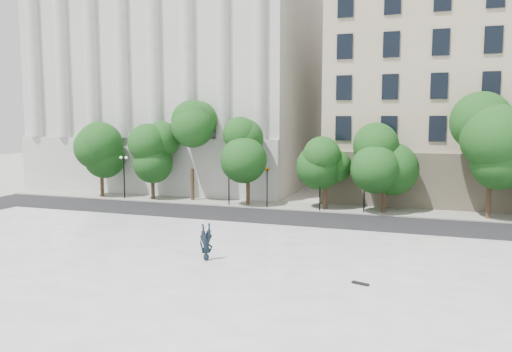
# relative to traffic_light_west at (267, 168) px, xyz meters

# --- Properties ---
(ground) EXTENTS (160.00, 160.00, 0.00)m
(ground) POSITION_rel_traffic_light_west_xyz_m (2.05, -22.30, -3.63)
(ground) COLOR beige
(ground) RESTS_ON ground
(plaza) EXTENTS (44.00, 22.00, 0.45)m
(plaza) POSITION_rel_traffic_light_west_xyz_m (2.05, -19.30, -3.40)
(plaza) COLOR white
(plaza) RESTS_ON ground
(street) EXTENTS (60.00, 8.00, 0.02)m
(street) POSITION_rel_traffic_light_west_xyz_m (2.05, -4.30, -3.62)
(street) COLOR black
(street) RESTS_ON ground
(far_sidewalk) EXTENTS (60.00, 4.00, 0.12)m
(far_sidewalk) POSITION_rel_traffic_light_west_xyz_m (2.05, 1.70, -3.57)
(far_sidewalk) COLOR #A19F95
(far_sidewalk) RESTS_ON ground
(building_west) EXTENTS (31.50, 27.65, 25.60)m
(building_west) POSITION_rel_traffic_light_west_xyz_m (-14.95, 16.27, 9.26)
(building_west) COLOR silver
(building_west) RESTS_ON ground
(traffic_light_west) EXTENTS (0.59, 1.62, 4.14)m
(traffic_light_west) POSITION_rel_traffic_light_west_xyz_m (0.00, 0.00, 0.00)
(traffic_light_west) COLOR black
(traffic_light_west) RESTS_ON ground
(traffic_light_east) EXTENTS (0.85, 1.71, 4.18)m
(traffic_light_east) POSITION_rel_traffic_light_west_xyz_m (4.72, 0.00, 0.04)
(traffic_light_east) COLOR black
(traffic_light_east) RESTS_ON ground
(person_lying) EXTENTS (1.88, 1.91, 0.54)m
(person_lying) POSITION_rel_traffic_light_west_xyz_m (2.25, -18.07, -2.91)
(person_lying) COLOR black
(person_lying) RESTS_ON plaza
(skateboard) EXTENTS (0.83, 0.46, 0.08)m
(skateboard) POSITION_rel_traffic_light_west_xyz_m (10.49, -19.43, -3.14)
(skateboard) COLOR black
(skateboard) RESTS_ON plaza
(street_trees) EXTENTS (43.99, 5.43, 8.01)m
(street_trees) POSITION_rel_traffic_light_west_xyz_m (2.01, 1.12, 1.33)
(street_trees) COLOR #382619
(street_trees) RESTS_ON ground
(lamp_posts) EXTENTS (36.42, 0.28, 4.46)m
(lamp_posts) POSITION_rel_traffic_light_west_xyz_m (2.58, 0.30, -0.72)
(lamp_posts) COLOR black
(lamp_posts) RESTS_ON ground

